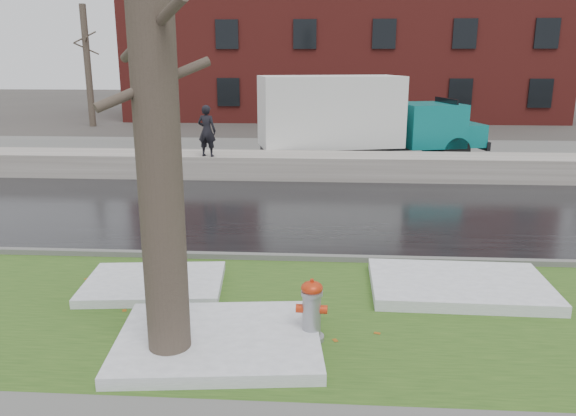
# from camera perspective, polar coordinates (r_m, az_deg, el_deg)

# --- Properties ---
(ground) EXTENTS (120.00, 120.00, 0.00)m
(ground) POSITION_cam_1_polar(r_m,az_deg,el_deg) (9.61, -2.57, -7.48)
(ground) COLOR #47423D
(ground) RESTS_ON ground
(verge) EXTENTS (60.00, 4.50, 0.04)m
(verge) POSITION_cam_1_polar(r_m,az_deg,el_deg) (8.47, -3.50, -10.57)
(verge) COLOR #2A4A18
(verge) RESTS_ON ground
(road) EXTENTS (60.00, 7.00, 0.03)m
(road) POSITION_cam_1_polar(r_m,az_deg,el_deg) (13.86, -0.55, -0.34)
(road) COLOR black
(road) RESTS_ON ground
(parking_lot) EXTENTS (60.00, 9.00, 0.03)m
(parking_lot) POSITION_cam_1_polar(r_m,az_deg,el_deg) (22.16, 1.10, 5.44)
(parking_lot) COLOR slate
(parking_lot) RESTS_ON ground
(curb) EXTENTS (60.00, 0.15, 0.14)m
(curb) POSITION_cam_1_polar(r_m,az_deg,el_deg) (10.51, -1.98, -5.06)
(curb) COLOR slate
(curb) RESTS_ON ground
(snowbank) EXTENTS (60.00, 1.60, 0.75)m
(snowbank) POSITION_cam_1_polar(r_m,az_deg,el_deg) (17.86, 0.46, 4.32)
(snowbank) COLOR #BAB3AA
(snowbank) RESTS_ON ground
(brick_building) EXTENTS (26.00, 12.00, 10.00)m
(brick_building) POSITION_cam_1_polar(r_m,az_deg,el_deg) (38.87, 5.45, 16.83)
(brick_building) COLOR maroon
(brick_building) RESTS_ON ground
(bg_tree_left) EXTENTS (1.40, 1.62, 6.50)m
(bg_tree_left) POSITION_cam_1_polar(r_m,az_deg,el_deg) (33.46, -19.68, 13.51)
(bg_tree_left) COLOR brown
(bg_tree_left) RESTS_ON ground
(bg_tree_center) EXTENTS (1.40, 1.62, 6.50)m
(bg_tree_center) POSITION_cam_1_polar(r_m,az_deg,el_deg) (35.53, -7.86, 14.25)
(bg_tree_center) COLOR brown
(bg_tree_center) RESTS_ON ground
(fire_hydrant) EXTENTS (0.42, 0.36, 0.86)m
(fire_hydrant) POSITION_cam_1_polar(r_m,az_deg,el_deg) (7.48, 2.42, -10.09)
(fire_hydrant) COLOR gray
(fire_hydrant) RESTS_ON verge
(tree) EXTENTS (1.15, 1.36, 6.52)m
(tree) POSITION_cam_1_polar(r_m,az_deg,el_deg) (6.49, -13.38, 11.57)
(tree) COLOR brown
(tree) RESTS_ON verge
(box_truck) EXTENTS (9.38, 3.97, 3.10)m
(box_truck) POSITION_cam_1_polar(r_m,az_deg,el_deg) (20.30, 6.99, 9.10)
(box_truck) COLOR black
(box_truck) RESTS_ON ground
(worker) EXTENTS (0.64, 0.49, 1.57)m
(worker) POSITION_cam_1_polar(r_m,az_deg,el_deg) (17.44, -8.25, 7.76)
(worker) COLOR black
(worker) RESTS_ON snowbank
(snow_patch_near) EXTENTS (2.79, 2.26, 0.16)m
(snow_patch_near) POSITION_cam_1_polar(r_m,az_deg,el_deg) (7.55, -7.02, -13.18)
(snow_patch_near) COLOR white
(snow_patch_near) RESTS_ON verge
(snow_patch_far) EXTENTS (2.35, 1.82, 0.14)m
(snow_patch_far) POSITION_cam_1_polar(r_m,az_deg,el_deg) (9.50, -13.43, -7.45)
(snow_patch_far) COLOR white
(snow_patch_far) RESTS_ON verge
(snow_patch_side) EXTENTS (2.84, 1.86, 0.18)m
(snow_patch_side) POSITION_cam_1_polar(r_m,az_deg,el_deg) (9.53, 16.99, -7.52)
(snow_patch_side) COLOR white
(snow_patch_side) RESTS_ON verge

